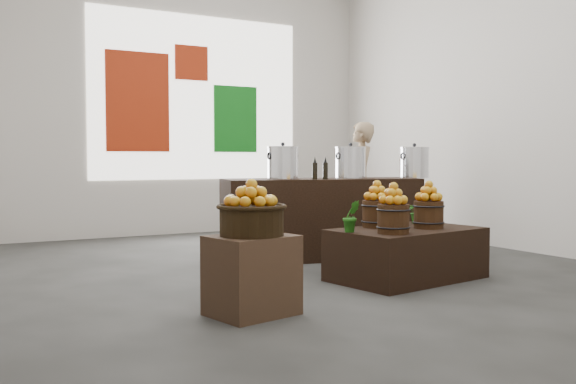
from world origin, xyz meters
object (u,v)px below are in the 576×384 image
stock_pot_left (283,164)px  counter (321,218)px  crate (252,275)px  shopper (360,182)px  stock_pot_center (350,163)px  wicker_basket (252,221)px  display_table (407,254)px  stock_pot_right (414,163)px

stock_pot_left → counter: bearing=-13.0°
crate → shopper: size_ratio=0.35×
stock_pot_center → shopper: bearing=50.5°
wicker_basket → display_table: bearing=15.9°
wicker_basket → stock_pot_center: bearing=41.5°
counter → stock_pot_left: 0.75m
shopper → stock_pot_right: bearing=45.9°
stock_pot_left → stock_pot_right: 1.57m
crate → display_table: size_ratio=0.42×
crate → shopper: 4.27m
stock_pot_right → shopper: size_ratio=0.21×
stock_pot_left → shopper: size_ratio=0.21×
stock_pot_left → stock_pot_center: size_ratio=1.00×
stock_pot_left → stock_pot_center: same height
display_table → wicker_basket: bearing=-173.1°
crate → stock_pot_left: 2.59m
shopper → wicker_basket: bearing=6.5°
wicker_basket → crate: bearing=0.0°
stock_pot_right → shopper: shopper is taller
shopper → display_table: bearing=25.8°
wicker_basket → counter: counter is taller
stock_pot_center → crate: bearing=-138.5°
stock_pot_center → shopper: (0.90, 1.09, -0.25)m
stock_pot_left → shopper: (1.66, 0.91, -0.25)m
crate → stock_pot_center: 2.94m
display_table → stock_pot_center: size_ratio=4.04×
stock_pot_right → counter: bearing=167.0°
display_table → stock_pot_left: 1.80m
counter → stock_pot_left: stock_pot_left is taller
wicker_basket → stock_pot_right: stock_pot_right is taller
wicker_basket → counter: size_ratio=0.21×
stock_pot_left → stock_pot_right: same height
stock_pot_left → shopper: 1.91m
counter → shopper: (1.23, 1.01, 0.35)m
display_table → stock_pot_right: stock_pot_right is taller
stock_pot_right → crate: bearing=-149.4°
counter → shopper: shopper is taller
display_table → shopper: 2.79m
display_table → stock_pot_center: (0.31, 1.36, 0.81)m
stock_pot_left → stock_pot_center: bearing=-13.0°
wicker_basket → stock_pot_center: stock_pot_center is taller
stock_pot_left → stock_pot_right: (1.53, -0.35, 0.00)m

